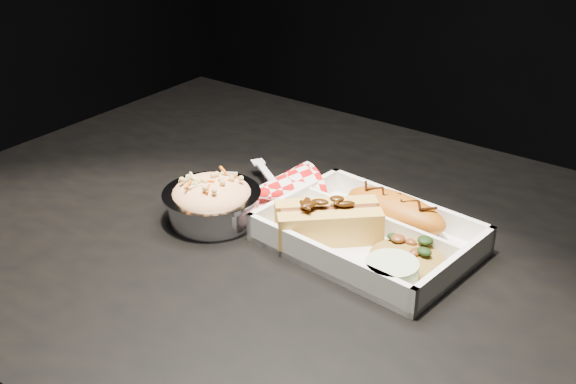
% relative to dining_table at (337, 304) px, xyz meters
% --- Properties ---
extents(dining_table, '(1.20, 0.80, 0.75)m').
position_rel_dining_table_xyz_m(dining_table, '(0.00, 0.00, 0.00)').
color(dining_table, black).
rests_on(dining_table, ground).
extents(food_tray, '(0.27, 0.20, 0.04)m').
position_rel_dining_table_xyz_m(food_tray, '(0.03, 0.02, 0.10)').
color(food_tray, white).
rests_on(food_tray, dining_table).
extents(fried_pastry, '(0.15, 0.07, 0.04)m').
position_rel_dining_table_xyz_m(fried_pastry, '(0.04, 0.08, 0.12)').
color(fried_pastry, '#BD6112').
rests_on(fried_pastry, food_tray).
extents(hotdog, '(0.14, 0.13, 0.06)m').
position_rel_dining_table_xyz_m(hotdog, '(-0.02, -0.00, 0.12)').
color(hotdog, '#E8B24F').
rests_on(hotdog, food_tray).
extents(fried_rice_mound, '(0.11, 0.09, 0.03)m').
position_rel_dining_table_xyz_m(fried_rice_mound, '(0.09, 0.00, 0.11)').
color(fried_rice_mound, '#AB7F31').
rests_on(fried_rice_mound, food_tray).
extents(cupcake_liner, '(0.06, 0.06, 0.03)m').
position_rel_dining_table_xyz_m(cupcake_liner, '(0.10, -0.05, 0.11)').
color(cupcake_liner, beige).
rests_on(cupcake_liner, food_tray).
extents(foil_coleslaw_cup, '(0.13, 0.13, 0.07)m').
position_rel_dining_table_xyz_m(foil_coleslaw_cup, '(-0.17, -0.04, 0.12)').
color(foil_coleslaw_cup, silver).
rests_on(foil_coleslaw_cup, dining_table).
extents(napkin_fork, '(0.17, 0.15, 0.10)m').
position_rel_dining_table_xyz_m(napkin_fork, '(-0.13, 0.05, 0.11)').
color(napkin_fork, red).
rests_on(napkin_fork, dining_table).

